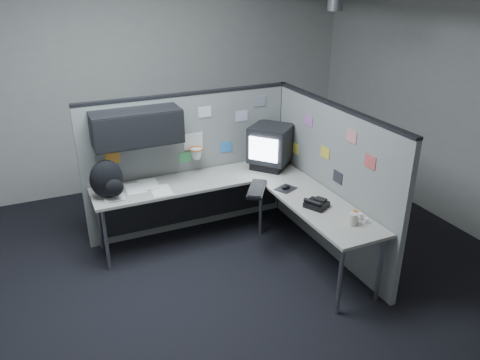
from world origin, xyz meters
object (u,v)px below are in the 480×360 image
desk (229,195)px  keyboard (257,189)px  backpack (107,180)px  monitor (271,146)px  phone (316,204)px

desk → keyboard: (0.21, -0.24, 0.14)m
keyboard → backpack: (-1.43, 0.47, 0.18)m
keyboard → monitor: bearing=39.7°
desk → phone: (0.57, -0.81, 0.15)m
monitor → backpack: 1.87m
backpack → monitor: bearing=-0.1°
desk → phone: phone is taller
monitor → phone: monitor is taller
monitor → backpack: (-1.87, -0.06, -0.06)m
monitor → backpack: bearing=-173.8°
keyboard → phone: (0.36, -0.58, 0.02)m
monitor → phone: 1.13m
desk → phone: 1.01m
desk → phone: size_ratio=8.82×
desk → keyboard: 0.35m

